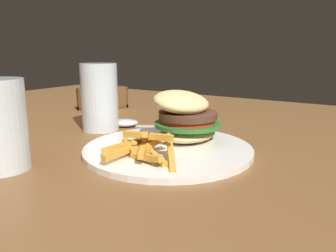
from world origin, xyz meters
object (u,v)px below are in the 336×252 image
(condiment_caddy, at_px, (103,94))
(meal_plate_near, at_px, (176,132))
(spoon, at_px, (128,123))
(beer_glass, at_px, (100,100))

(condiment_caddy, bearing_deg, meal_plate_near, -119.58)
(meal_plate_near, distance_m, condiment_caddy, 0.46)
(spoon, bearing_deg, condiment_caddy, -62.29)
(spoon, relative_size, condiment_caddy, 1.54)
(beer_glass, distance_m, spoon, 0.09)
(meal_plate_near, xyz_separation_m, condiment_caddy, (0.23, 0.40, 0.01))
(meal_plate_near, height_order, spoon, meal_plate_near)
(meal_plate_near, bearing_deg, condiment_caddy, 60.42)
(meal_plate_near, height_order, beer_glass, beer_glass)
(beer_glass, height_order, spoon, beer_glass)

